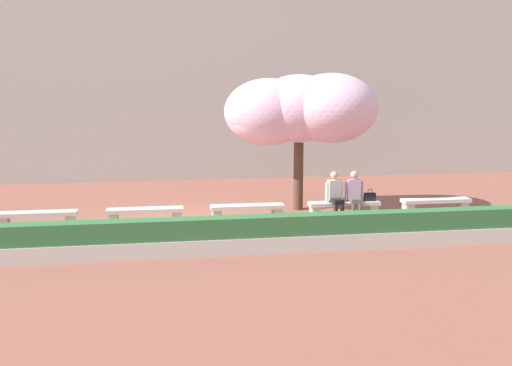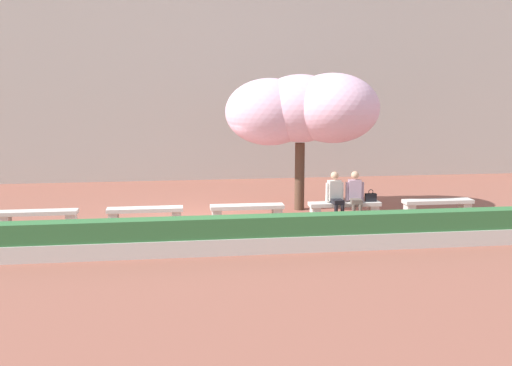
% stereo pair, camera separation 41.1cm
% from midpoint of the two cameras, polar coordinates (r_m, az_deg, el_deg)
% --- Properties ---
extents(ground_plane, '(100.00, 100.00, 0.00)m').
position_cam_midpoint_polar(ground_plane, '(15.88, -6.36, -3.83)').
color(ground_plane, '#8E5142').
extents(building_facade, '(30.67, 4.00, 8.98)m').
position_cam_midpoint_polar(building_facade, '(24.82, -7.75, 11.26)').
color(building_facade, '#B7B2A8').
rests_on(building_facade, ground).
extents(stone_bench_near_west, '(1.96, 0.44, 0.45)m').
position_cam_midpoint_polar(stone_bench_near_west, '(16.12, -20.80, -3.07)').
color(stone_bench_near_west, beige).
rests_on(stone_bench_near_west, ground).
extents(stone_bench_center, '(1.96, 0.44, 0.45)m').
position_cam_midpoint_polar(stone_bench_center, '(15.80, -11.24, -2.88)').
color(stone_bench_center, beige).
rests_on(stone_bench_center, ground).
extents(stone_bench_near_east, '(1.96, 0.44, 0.45)m').
position_cam_midpoint_polar(stone_bench_near_east, '(15.93, -1.57, -2.60)').
color(stone_bench_near_east, beige).
rests_on(stone_bench_near_east, ground).
extents(stone_bench_east_end, '(1.96, 0.44, 0.45)m').
position_cam_midpoint_polar(stone_bench_east_end, '(16.50, 7.68, -2.26)').
color(stone_bench_east_end, beige).
rests_on(stone_bench_east_end, ground).
extents(stone_bench_far_east, '(1.96, 0.44, 0.45)m').
position_cam_midpoint_polar(stone_bench_far_east, '(17.47, 16.10, -1.91)').
color(stone_bench_far_east, beige).
rests_on(stone_bench_far_east, ground).
extents(person_seated_left, '(0.51, 0.70, 1.29)m').
position_cam_midpoint_polar(person_seated_left, '(16.30, 6.84, -0.99)').
color(person_seated_left, black).
rests_on(person_seated_left, ground).
extents(person_seated_right, '(0.51, 0.71, 1.29)m').
position_cam_midpoint_polar(person_seated_right, '(16.46, 8.67, -0.93)').
color(person_seated_right, black).
rests_on(person_seated_right, ground).
extents(handbag, '(0.30, 0.15, 0.34)m').
position_cam_midpoint_polar(handbag, '(16.68, 10.11, -1.26)').
color(handbag, black).
rests_on(handbag, stone_bench_east_end).
extents(cherry_tree_main, '(4.31, 2.92, 3.94)m').
position_cam_midpoint_polar(cherry_tree_main, '(17.17, 3.77, 6.99)').
color(cherry_tree_main, '#513828').
rests_on(cherry_tree_main, ground).
extents(planter_hedge_foreground, '(18.53, 0.50, 0.80)m').
position_cam_midpoint_polar(planter_hedge_foreground, '(12.89, -5.67, -5.12)').
color(planter_hedge_foreground, beige).
rests_on(planter_hedge_foreground, ground).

